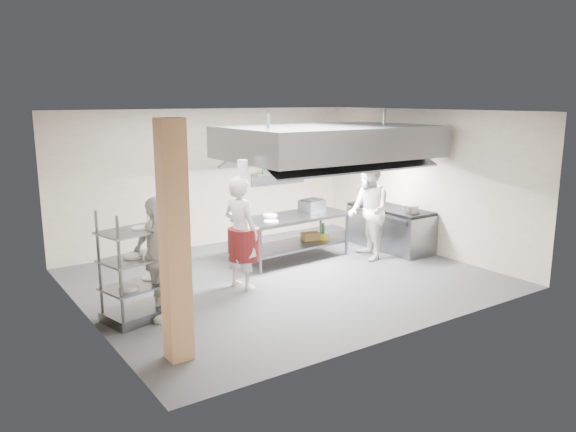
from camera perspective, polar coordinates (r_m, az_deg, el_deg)
floor at (r=10.30m, az=-0.25°, el=-6.33°), size 7.00×7.00×0.00m
ceiling at (r=9.78m, az=-0.27°, el=10.60°), size 7.00×7.00×0.00m
wall_back at (r=12.50m, az=-7.97°, el=3.87°), size 7.00×0.00×7.00m
wall_left at (r=8.53m, az=-20.18°, el=-0.49°), size 0.00×6.00×6.00m
wall_right at (r=12.21m, az=13.53°, el=3.46°), size 0.00×6.00×6.00m
column at (r=6.94m, az=-11.46°, el=-2.70°), size 0.30×0.30×3.00m
exhaust_hood at (r=10.90m, az=4.28°, el=7.54°), size 4.00×2.50×0.60m
hood_strip_a at (r=10.40m, az=0.34°, el=5.60°), size 1.60×0.12×0.04m
hood_strip_b at (r=11.51m, az=7.79°, el=6.10°), size 1.60×0.12×0.04m
wall_shelf at (r=13.25m, az=-0.66°, el=4.43°), size 1.50×0.28×0.04m
island at (r=11.36m, az=0.52°, el=-2.20°), size 2.41×1.12×0.91m
island_worktop at (r=11.26m, az=0.53°, el=-0.10°), size 2.41×1.12×0.06m
island_undershelf at (r=11.40m, az=0.52°, el=-2.95°), size 2.22×1.01×0.04m
pass_rack at (r=8.56m, az=-14.76°, el=-4.70°), size 1.23×0.90×1.67m
cooking_range at (r=12.45m, az=10.29°, el=-1.30°), size 0.80×2.00×0.84m
range_top at (r=12.36m, az=10.36°, el=0.73°), size 0.78×1.96×0.06m
chef_head at (r=9.56m, az=-4.81°, el=-1.73°), size 0.64×0.81×1.95m
chef_line at (r=11.42m, az=8.19°, el=0.51°), size 1.05×1.17×1.98m
chef_plating at (r=8.44m, az=-13.09°, el=-4.22°), size 0.73×1.17×1.85m
griddle at (r=11.68m, az=2.43°, el=1.05°), size 0.54×0.46×0.23m
wicker_basket at (r=11.72m, az=2.30°, el=-2.06°), size 0.40×0.32×0.16m
stockpot at (r=11.74m, az=12.42°, el=0.62°), size 0.24×0.24×0.17m
plate_stack at (r=8.65m, az=-14.65°, el=-6.58°), size 0.28×0.28×0.05m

